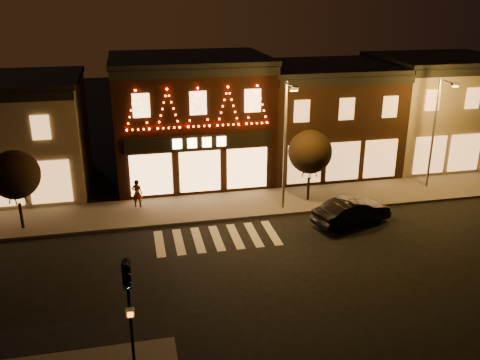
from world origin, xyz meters
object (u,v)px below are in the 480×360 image
object	(u,v)px
streetlamp_mid	(286,137)
dark_sedan	(352,212)
traffic_signal_near	(128,293)
pedestrian	(137,193)

from	to	relation	value
streetlamp_mid	dark_sedan	distance (m)	5.55
traffic_signal_near	dark_sedan	bearing A→B (deg)	40.85
dark_sedan	pedestrian	xyz separation A→B (m)	(-11.58, 4.68, 0.26)
streetlamp_mid	pedestrian	distance (m)	9.39
streetlamp_mid	pedestrian	world-z (taller)	streetlamp_mid
streetlamp_mid	dark_sedan	world-z (taller)	streetlamp_mid
traffic_signal_near	dark_sedan	size ratio (longest dim) A/B	0.91
streetlamp_mid	traffic_signal_near	bearing A→B (deg)	-130.01
streetlamp_mid	dark_sedan	xyz separation A→B (m)	(3.17, -2.51, -3.80)
pedestrian	traffic_signal_near	bearing A→B (deg)	104.18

